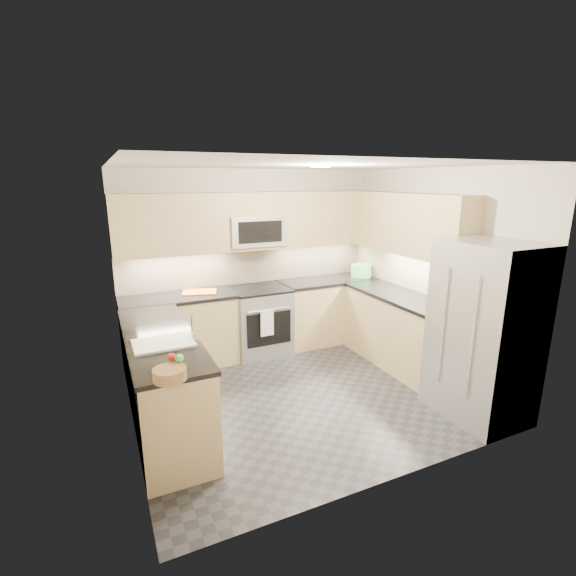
% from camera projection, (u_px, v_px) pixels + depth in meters
% --- Properties ---
extents(floor, '(3.60, 3.20, 0.00)m').
position_uv_depth(floor, '(301.00, 392.00, 4.78)').
color(floor, '#232328').
rests_on(floor, ground).
extents(ceiling, '(3.60, 3.20, 0.02)m').
position_uv_depth(ceiling, '(303.00, 165.00, 4.15)').
color(ceiling, beige).
rests_on(ceiling, wall_back).
extents(wall_back, '(3.60, 0.02, 2.50)m').
position_uv_depth(wall_back, '(251.00, 261.00, 5.87)').
color(wall_back, beige).
rests_on(wall_back, floor).
extents(wall_front, '(3.60, 0.02, 2.50)m').
position_uv_depth(wall_front, '(399.00, 336.00, 3.06)').
color(wall_front, beige).
rests_on(wall_front, floor).
extents(wall_left, '(0.02, 3.20, 2.50)m').
position_uv_depth(wall_left, '(122.00, 307.00, 3.73)').
color(wall_left, beige).
rests_on(wall_left, floor).
extents(wall_right, '(0.02, 3.20, 2.50)m').
position_uv_depth(wall_right, '(431.00, 271.00, 5.19)').
color(wall_right, beige).
rests_on(wall_right, floor).
extents(base_cab_back_left, '(1.42, 0.60, 0.90)m').
position_uv_depth(base_cab_back_left, '(180.00, 333.00, 5.36)').
color(base_cab_back_left, tan).
rests_on(base_cab_back_left, floor).
extents(base_cab_back_right, '(1.42, 0.60, 0.90)m').
position_uv_depth(base_cab_back_right, '(327.00, 311.00, 6.25)').
color(base_cab_back_right, tan).
rests_on(base_cab_back_right, floor).
extents(base_cab_right, '(0.60, 1.70, 0.90)m').
position_uv_depth(base_cab_right, '(399.00, 331.00, 5.40)').
color(base_cab_right, tan).
rests_on(base_cab_right, floor).
extents(base_cab_peninsula, '(0.60, 2.00, 0.90)m').
position_uv_depth(base_cab_peninsula, '(163.00, 382.00, 4.06)').
color(base_cab_peninsula, tan).
rests_on(base_cab_peninsula, floor).
extents(countertop_back_left, '(1.42, 0.63, 0.04)m').
position_uv_depth(countertop_back_left, '(178.00, 298.00, 5.24)').
color(countertop_back_left, black).
rests_on(countertop_back_left, base_cab_back_left).
extents(countertop_back_right, '(1.42, 0.63, 0.04)m').
position_uv_depth(countertop_back_right, '(328.00, 280.00, 6.13)').
color(countertop_back_right, black).
rests_on(countertop_back_right, base_cab_back_right).
extents(countertop_right, '(0.63, 1.70, 0.04)m').
position_uv_depth(countertop_right, '(402.00, 297.00, 5.29)').
color(countertop_right, black).
rests_on(countertop_right, base_cab_right).
extents(countertop_peninsula, '(0.63, 2.00, 0.04)m').
position_uv_depth(countertop_peninsula, '(160.00, 337.00, 3.94)').
color(countertop_peninsula, black).
rests_on(countertop_peninsula, base_cab_peninsula).
extents(upper_cab_back, '(3.60, 0.35, 0.75)m').
position_uv_depth(upper_cab_back, '(254.00, 221.00, 5.57)').
color(upper_cab_back, tan).
rests_on(upper_cab_back, wall_back).
extents(upper_cab_right, '(0.35, 1.95, 0.75)m').
position_uv_depth(upper_cab_right, '(408.00, 224.00, 5.22)').
color(upper_cab_right, tan).
rests_on(upper_cab_right, wall_right).
extents(backsplash_back, '(3.60, 0.01, 0.51)m').
position_uv_depth(backsplash_back, '(251.00, 265.00, 5.88)').
color(backsplash_back, tan).
rests_on(backsplash_back, wall_back).
extents(backsplash_right, '(0.01, 2.30, 0.51)m').
position_uv_depth(backsplash_right, '(406.00, 269.00, 5.60)').
color(backsplash_right, tan).
rests_on(backsplash_right, wall_right).
extents(gas_range, '(0.76, 0.65, 0.91)m').
position_uv_depth(gas_range, '(260.00, 321.00, 5.78)').
color(gas_range, '#9A9CA1').
rests_on(gas_range, floor).
extents(range_cooktop, '(0.76, 0.65, 0.03)m').
position_uv_depth(range_cooktop, '(260.00, 289.00, 5.67)').
color(range_cooktop, black).
rests_on(range_cooktop, gas_range).
extents(oven_door_glass, '(0.62, 0.02, 0.45)m').
position_uv_depth(oven_door_glass, '(269.00, 329.00, 5.49)').
color(oven_door_glass, black).
rests_on(oven_door_glass, gas_range).
extents(oven_handle, '(0.60, 0.02, 0.02)m').
position_uv_depth(oven_handle, '(269.00, 310.00, 5.41)').
color(oven_handle, '#B2B5BA').
rests_on(oven_handle, gas_range).
extents(microwave, '(0.76, 0.40, 0.40)m').
position_uv_depth(microwave, '(255.00, 230.00, 5.58)').
color(microwave, '#ADAFB5').
rests_on(microwave, upper_cab_back).
extents(microwave_door, '(0.60, 0.01, 0.28)m').
position_uv_depth(microwave_door, '(261.00, 232.00, 5.40)').
color(microwave_door, black).
rests_on(microwave_door, microwave).
extents(refrigerator, '(0.70, 0.90, 1.80)m').
position_uv_depth(refrigerator, '(484.00, 332.00, 4.13)').
color(refrigerator, '#A2A5AA').
rests_on(refrigerator, floor).
extents(fridge_handle_left, '(0.02, 0.02, 1.20)m').
position_uv_depth(fridge_handle_left, '(472.00, 339.00, 3.81)').
color(fridge_handle_left, '#B2B5BA').
rests_on(fridge_handle_left, refrigerator).
extents(fridge_handle_right, '(0.02, 0.02, 1.20)m').
position_uv_depth(fridge_handle_right, '(443.00, 327.00, 4.12)').
color(fridge_handle_right, '#B2B5BA').
rests_on(fridge_handle_right, refrigerator).
extents(sink_basin, '(0.52, 0.38, 0.16)m').
position_uv_depth(sink_basin, '(164.00, 350.00, 3.73)').
color(sink_basin, white).
rests_on(sink_basin, base_cab_peninsula).
extents(faucet, '(0.03, 0.03, 0.28)m').
position_uv_depth(faucet, '(192.00, 325.00, 3.78)').
color(faucet, silver).
rests_on(faucet, countertop_peninsula).
extents(utensil_bowl, '(0.34, 0.34, 0.17)m').
position_uv_depth(utensil_bowl, '(361.00, 271.00, 6.29)').
color(utensil_bowl, '#52C158').
rests_on(utensil_bowl, countertop_back_right).
extents(cutting_board, '(0.49, 0.41, 0.01)m').
position_uv_depth(cutting_board, '(200.00, 292.00, 5.41)').
color(cutting_board, '#D05B13').
rests_on(cutting_board, countertop_back_left).
extents(fruit_basket, '(0.24, 0.24, 0.09)m').
position_uv_depth(fruit_basket, '(170.00, 374.00, 3.04)').
color(fruit_basket, olive).
rests_on(fruit_basket, countertop_peninsula).
extents(fruit_apple, '(0.06, 0.06, 0.06)m').
position_uv_depth(fruit_apple, '(172.00, 357.00, 3.16)').
color(fruit_apple, '#B61B14').
rests_on(fruit_apple, fruit_basket).
extents(fruit_pear, '(0.07, 0.07, 0.07)m').
position_uv_depth(fruit_pear, '(179.00, 358.00, 3.14)').
color(fruit_pear, '#53C260').
rests_on(fruit_pear, fruit_basket).
extents(dish_towel_check, '(0.18, 0.03, 0.35)m').
position_uv_depth(dish_towel_check, '(267.00, 323.00, 5.42)').
color(dish_towel_check, white).
rests_on(dish_towel_check, oven_handle).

